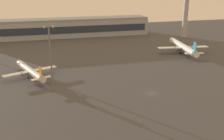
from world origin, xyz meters
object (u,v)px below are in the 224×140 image
at_px(control_tower, 186,9).
at_px(apron_light_central, 51,56).
at_px(airplane_mid_apron, 30,71).
at_px(airplane_far_stand, 183,47).

distance_m(control_tower, apron_light_central, 156.34).
xyz_separation_m(control_tower, airplane_mid_apron, (-131.92, -75.36, -21.39)).
xyz_separation_m(control_tower, airplane_far_stand, (-29.60, -51.04, -20.45)).
distance_m(airplane_mid_apron, apron_light_central, 28.62).
relative_size(airplane_mid_apron, apron_light_central, 1.15).
distance_m(airplane_far_stand, apron_light_central, 103.94).
bearing_deg(airplane_mid_apron, apron_light_central, -86.96).
bearing_deg(airplane_far_stand, apron_light_central, -145.15).
relative_size(control_tower, apron_light_central, 1.44).
height_order(control_tower, apron_light_central, control_tower).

